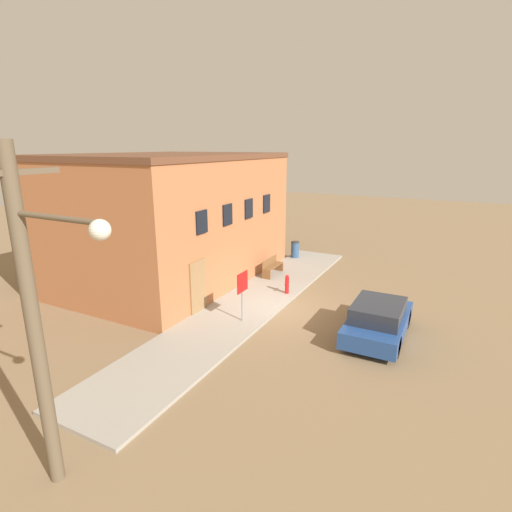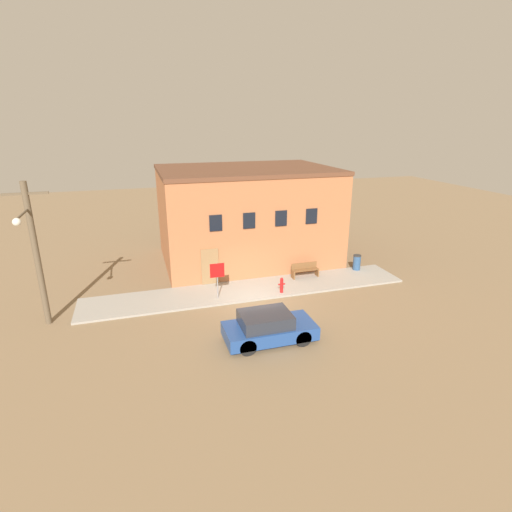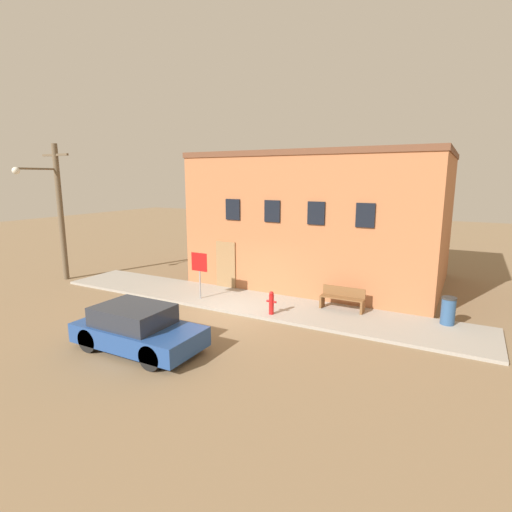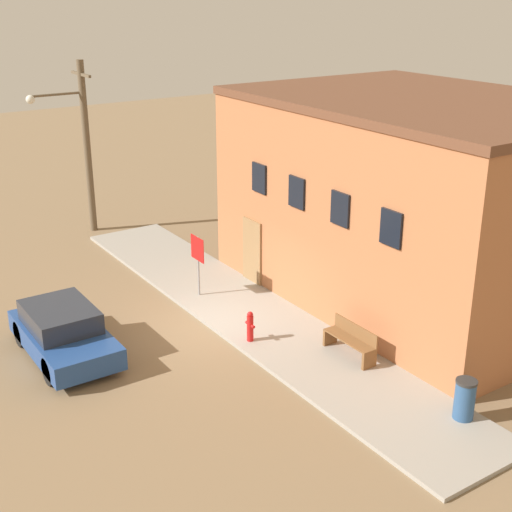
% 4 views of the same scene
% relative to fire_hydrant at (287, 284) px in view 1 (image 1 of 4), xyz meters
% --- Properties ---
extents(ground_plane, '(80.00, 80.00, 0.00)m').
position_rel_fire_hydrant_xyz_m(ground_plane, '(-1.57, -0.45, -0.54)').
color(ground_plane, '#846B4C').
extents(sidewalk, '(17.91, 2.83, 0.11)m').
position_rel_fire_hydrant_xyz_m(sidewalk, '(-1.57, 0.96, -0.49)').
color(sidewalk, '#9E998E').
rests_on(sidewalk, ground).
extents(brick_building, '(11.01, 8.03, 6.13)m').
position_rel_fire_hydrant_xyz_m(brick_building, '(-0.18, 6.33, 2.53)').
color(brick_building, '#B26B42').
rests_on(brick_building, ground).
extents(fire_hydrant, '(0.38, 0.18, 0.86)m').
position_rel_fire_hydrant_xyz_m(fire_hydrant, '(0.00, 0.00, 0.00)').
color(fire_hydrant, red).
rests_on(fire_hydrant, sidewalk).
extents(stop_sign, '(0.75, 0.06, 1.91)m').
position_rel_fire_hydrant_xyz_m(stop_sign, '(-3.44, 0.34, 0.91)').
color(stop_sign, gray).
rests_on(stop_sign, sidewalk).
extents(bench, '(1.63, 0.44, 0.85)m').
position_rel_fire_hydrant_xyz_m(bench, '(2.13, 1.74, 0.00)').
color(bench, brown).
rests_on(bench, sidewalk).
extents(trash_bin, '(0.48, 0.48, 0.95)m').
position_rel_fire_hydrant_xyz_m(trash_bin, '(5.73, 1.93, 0.05)').
color(trash_bin, '#2D517F').
rests_on(trash_bin, sidewalk).
extents(utility_pole, '(1.80, 2.26, 6.60)m').
position_rel_fire_hydrant_xyz_m(utility_pole, '(-11.54, -0.04, 3.04)').
color(utility_pole, brown).
rests_on(utility_pole, ground).
extents(parked_car, '(3.87, 1.83, 1.32)m').
position_rel_fire_hydrant_xyz_m(parked_car, '(-2.25, -4.39, 0.10)').
color(parked_car, black).
rests_on(parked_car, ground).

